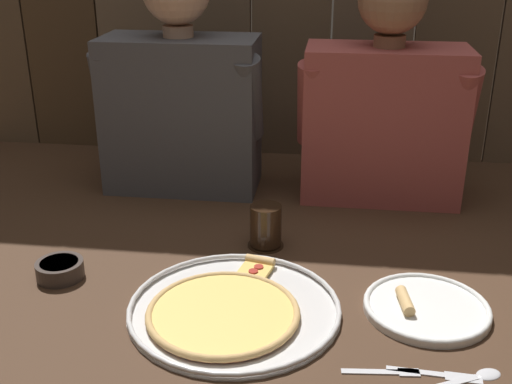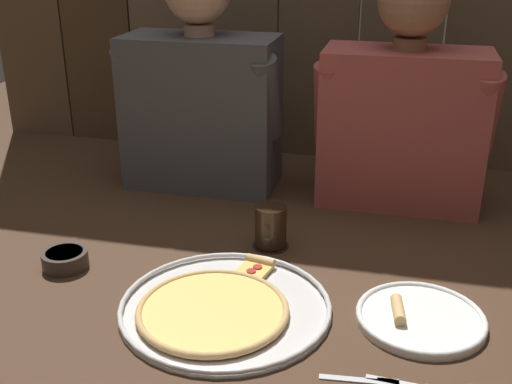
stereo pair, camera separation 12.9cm
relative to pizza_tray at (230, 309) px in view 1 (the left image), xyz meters
name	(u,v)px [view 1 (the left image)]	position (x,y,z in m)	size (l,w,h in m)	color
ground_plane	(254,293)	(0.04, 0.08, -0.01)	(3.20, 3.20, 0.00)	#422B1C
pizza_tray	(230,309)	(0.00, 0.00, 0.00)	(0.41, 0.41, 0.03)	silver
dinner_plate	(426,307)	(0.37, 0.06, 0.00)	(0.24, 0.24, 0.03)	white
drinking_glass	(268,227)	(0.04, 0.29, 0.04)	(0.08, 0.08, 0.10)	black
dipping_bowl	(60,269)	(-0.38, 0.09, 0.01)	(0.10, 0.10, 0.04)	#3D332D
table_fork	(385,372)	(0.28, -0.14, -0.01)	(0.13, 0.03, 0.01)	silver
table_knife	(435,374)	(0.37, -0.13, -0.01)	(0.16, 0.03, 0.01)	silver
table_spoon	(477,376)	(0.43, -0.13, -0.01)	(0.13, 0.08, 0.01)	silver
diner_left	(181,89)	(-0.24, 0.62, 0.27)	(0.45, 0.22, 0.63)	#4C4C51
diner_right	(385,99)	(0.31, 0.62, 0.26)	(0.45, 0.21, 0.61)	#AD4C47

